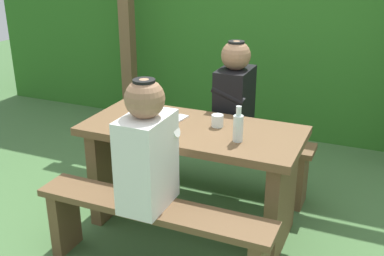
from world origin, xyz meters
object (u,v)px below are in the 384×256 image
object	(u,v)px
picnic_table	(192,160)
person_white_shirt	(147,149)
drinking_glass	(217,121)
bottle_left	(238,127)
cell_phone	(179,118)
bench_near	(153,225)
person_black_coat	(234,94)
bench_far	(221,150)

from	to	relation	value
picnic_table	person_white_shirt	xyz separation A→B (m)	(-0.02, -0.55, 0.30)
drinking_glass	bottle_left	size ratio (longest dim) A/B	0.36
picnic_table	cell_phone	xyz separation A→B (m)	(-0.14, 0.10, 0.23)
picnic_table	bench_near	world-z (taller)	picnic_table
person_black_coat	cell_phone	size ratio (longest dim) A/B	5.14
bench_far	bench_near	bearing A→B (deg)	-90.00
person_white_shirt	cell_phone	xyz separation A→B (m)	(-0.12, 0.65, -0.06)
bench_near	bottle_left	bearing A→B (deg)	53.82
cell_phone	bench_near	bearing A→B (deg)	-70.70
person_white_shirt	bottle_left	size ratio (longest dim) A/B	3.32
cell_phone	bench_far	bearing A→B (deg)	80.82
bench_far	bottle_left	xyz separation A→B (m)	(0.34, -0.66, 0.48)
bench_near	cell_phone	bearing A→B (deg)	101.78
picnic_table	bottle_left	bearing A→B (deg)	-16.32
picnic_table	bench_far	distance (m)	0.58
drinking_glass	person_white_shirt	bearing A→B (deg)	-104.63
picnic_table	drinking_glass	size ratio (longest dim) A/B	17.91
picnic_table	drinking_glass	xyz separation A→B (m)	(0.14, 0.08, 0.27)
person_white_shirt	person_black_coat	xyz separation A→B (m)	(0.12, 1.11, 0.00)
picnic_table	person_black_coat	distance (m)	0.64
drinking_glass	bottle_left	bearing A→B (deg)	-42.12
person_black_coat	bottle_left	size ratio (longest dim) A/B	3.32
bench_far	drinking_glass	xyz separation A→B (m)	(0.14, -0.48, 0.43)
bench_far	person_white_shirt	xyz separation A→B (m)	(-0.02, -1.11, 0.46)
picnic_table	bench_far	size ratio (longest dim) A/B	1.00
picnic_table	person_black_coat	size ratio (longest dim) A/B	1.95
picnic_table	drinking_glass	world-z (taller)	drinking_glass
bottle_left	bench_near	bearing A→B (deg)	-126.18
bench_far	cell_phone	bearing A→B (deg)	-106.70
picnic_table	bottle_left	xyz separation A→B (m)	(0.34, -0.10, 0.32)
picnic_table	person_white_shirt	world-z (taller)	person_white_shirt
person_white_shirt	drinking_glass	xyz separation A→B (m)	(0.16, 0.63, -0.03)
bench_near	bench_far	world-z (taller)	same
bench_far	person_black_coat	world-z (taller)	person_black_coat
picnic_table	bench_far	xyz separation A→B (m)	(0.00, 0.56, -0.16)
bottle_left	cell_phone	distance (m)	0.52
bench_near	bench_far	distance (m)	1.11
drinking_glass	bench_near	bearing A→B (deg)	-102.74
cell_phone	person_white_shirt	bearing A→B (deg)	-72.44
drinking_glass	cell_phone	size ratio (longest dim) A/B	0.56
bench_near	person_black_coat	size ratio (longest dim) A/B	1.95
bench_far	drinking_glass	size ratio (longest dim) A/B	17.91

